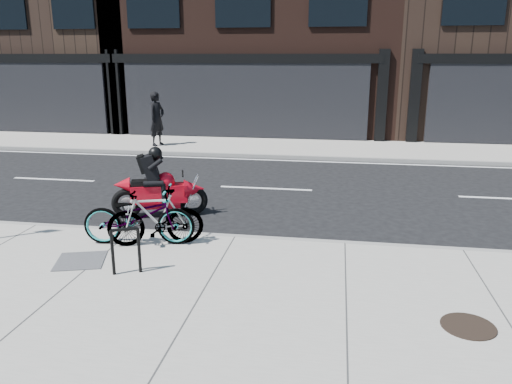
% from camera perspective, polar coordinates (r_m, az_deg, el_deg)
% --- Properties ---
extents(ground, '(120.00, 120.00, 0.00)m').
position_cam_1_polar(ground, '(11.12, -0.35, -2.22)').
color(ground, black).
rests_on(ground, ground).
extents(sidewalk_near, '(60.00, 6.00, 0.13)m').
position_cam_1_polar(sidewalk_near, '(6.61, -7.91, -14.63)').
color(sidewalk_near, gray).
rests_on(sidewalk_near, ground).
extents(sidewalk_far, '(60.00, 3.50, 0.13)m').
position_cam_1_polar(sidewalk_far, '(18.58, 3.69, 5.09)').
color(sidewalk_far, gray).
rests_on(sidewalk_far, ground).
extents(building_midwest, '(10.00, 10.00, 12.00)m').
position_cam_1_polar(building_midwest, '(28.63, -20.75, 19.69)').
color(building_midwest, black).
rests_on(building_midwest, ground).
extents(bike_rack, '(0.41, 0.20, 0.73)m').
position_cam_1_polar(bike_rack, '(7.82, -14.68, -6.07)').
color(bike_rack, black).
rests_on(bike_rack, sidewalk_near).
extents(bicycle_front, '(2.03, 0.96, 1.03)m').
position_cam_1_polar(bicycle_front, '(8.96, -13.24, -2.68)').
color(bicycle_front, gray).
rests_on(bicycle_front, sidewalk_near).
extents(bicycle_rear, '(1.72, 0.97, 1.00)m').
position_cam_1_polar(bicycle_rear, '(8.85, -11.43, -2.88)').
color(bicycle_rear, gray).
rests_on(bicycle_rear, sidewalk_near).
extents(motorcycle, '(1.98, 0.89, 1.53)m').
position_cam_1_polar(motorcycle, '(10.82, -10.51, 0.45)').
color(motorcycle, black).
rests_on(motorcycle, ground).
extents(pedestrian, '(0.68, 0.83, 1.97)m').
position_cam_1_polar(pedestrian, '(18.87, -11.25, 8.21)').
color(pedestrian, black).
rests_on(pedestrian, sidewalk_far).
extents(manhole_cover, '(0.75, 0.75, 0.02)m').
position_cam_1_polar(manhole_cover, '(6.86, 23.09, -13.93)').
color(manhole_cover, black).
rests_on(manhole_cover, sidewalk_near).
extents(utility_grate, '(0.94, 0.94, 0.02)m').
position_cam_1_polar(utility_grate, '(8.64, -19.42, -7.42)').
color(utility_grate, '#4C4D4F').
rests_on(utility_grate, sidewalk_near).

